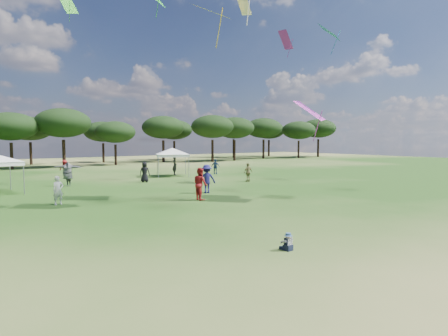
{
  "coord_description": "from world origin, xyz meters",
  "views": [
    {
      "loc": [
        -9.08,
        -6.49,
        3.59
      ],
      "look_at": [
        0.29,
        6.0,
        2.4
      ],
      "focal_mm": 30.0,
      "sensor_mm": 36.0,
      "label": 1
    }
  ],
  "objects": [
    {
      "name": "festival_crowd",
      "position": [
        -0.84,
        22.08,
        0.91
      ],
      "size": [
        28.21,
        21.64,
        1.93
      ],
      "color": "#968252",
      "rests_on": "ground"
    },
    {
      "name": "tent_right",
      "position": [
        8.7,
        25.56,
        2.65
      ],
      "size": [
        5.55,
        5.55,
        3.07
      ],
      "rotation": [
        0.0,
        0.0,
        -0.43
      ],
      "color": "gray",
      "rests_on": "ground"
    },
    {
      "name": "ground",
      "position": [
        0.0,
        0.0,
        0.0
      ],
      "size": [
        140.0,
        140.0,
        0.0
      ],
      "primitive_type": "plane",
      "color": "#2A5118",
      "rests_on": "ground"
    },
    {
      "name": "tree_line",
      "position": [
        2.39,
        47.41,
        5.42
      ],
      "size": [
        108.78,
        17.63,
        7.77
      ],
      "color": "black",
      "rests_on": "ground"
    },
    {
      "name": "toddler",
      "position": [
        -0.28,
        1.79,
        0.25
      ],
      "size": [
        0.38,
        0.42,
        0.57
      ],
      "rotation": [
        0.0,
        0.0,
        0.03
      ],
      "color": "black",
      "rests_on": "ground"
    }
  ]
}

